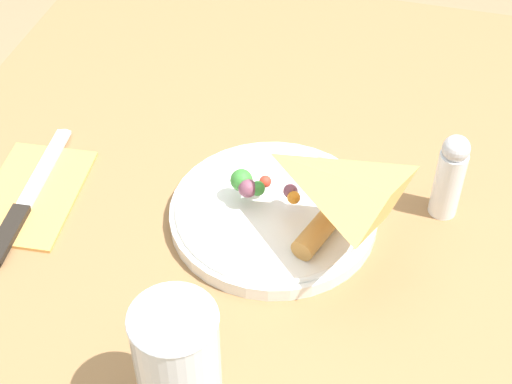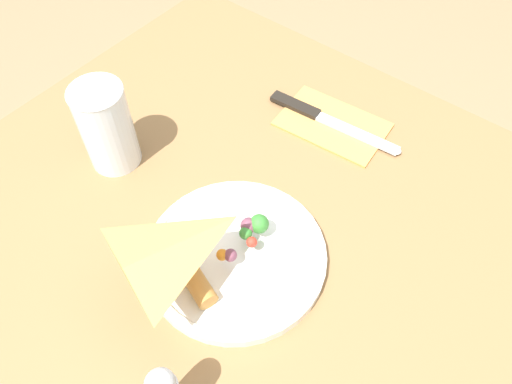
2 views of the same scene
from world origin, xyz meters
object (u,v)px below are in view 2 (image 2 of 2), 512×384
Objects in this scene: dining_table at (276,287)px; butter_knife at (326,119)px; milk_glass at (108,130)px; napkin_folded at (333,124)px; plate_pizza at (235,254)px.

butter_knife is (-0.07, 0.21, 0.14)m from dining_table.
dining_table is 0.33m from milk_glass.
butter_knife is (-0.01, -0.00, 0.00)m from napkin_folded.
dining_table is 4.19× the size of plate_pizza.
plate_pizza is at bearing -115.67° from dining_table.
plate_pizza is at bearing -5.26° from milk_glass.
butter_knife reaches higher than dining_table.
plate_pizza is 0.27m from butter_knife.
milk_glass reaches higher than napkin_folded.
milk_glass is 0.59× the size of butter_knife.
butter_knife is (0.20, 0.25, -0.05)m from milk_glass.
dining_table is at bearing -74.65° from napkin_folded.
milk_glass is 0.33m from napkin_folded.
milk_glass is 0.32m from butter_knife.
plate_pizza is (-0.03, -0.06, 0.15)m from dining_table.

